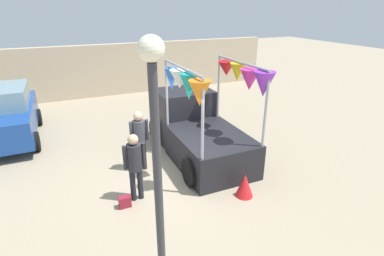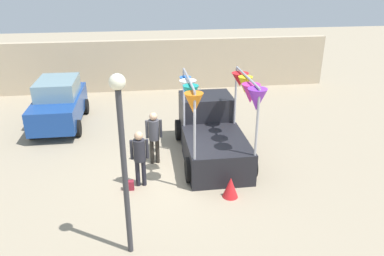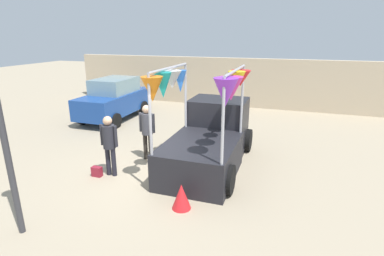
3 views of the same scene
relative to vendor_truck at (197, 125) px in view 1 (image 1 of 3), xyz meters
The scene contains 9 objects.
ground_plane 2.03m from the vendor_truck, 138.71° to the right, with size 60.00×60.00×0.00m, color gray.
vendor_truck is the anchor object (origin of this frame).
parked_car 6.57m from the vendor_truck, 147.97° to the left, with size 1.88×4.00×1.88m.
person_customer 2.94m from the vendor_truck, 144.46° to the right, with size 0.53×0.34×1.72m.
person_vendor 1.96m from the vendor_truck, 169.49° to the right, with size 0.53×0.34×1.76m.
handbag 3.43m from the vendor_truck, 145.16° to the right, with size 0.28×0.16×0.28m, color maroon.
street_lamp 5.51m from the vendor_truck, 120.71° to the right, with size 0.32×0.32×4.12m.
brick_boundary_wall 8.04m from the vendor_truck, 99.71° to the left, with size 18.00×0.36×2.60m, color tan.
folded_kite_bundle_crimson 2.74m from the vendor_truck, 88.50° to the right, with size 0.44×0.44×0.60m, color red.
Camera 1 is at (-2.30, -6.68, 4.42)m, focal length 28.00 mm.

